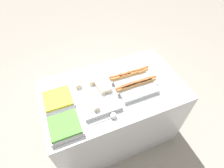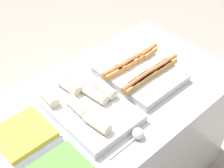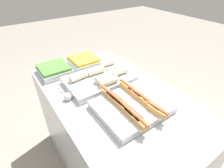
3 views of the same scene
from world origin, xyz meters
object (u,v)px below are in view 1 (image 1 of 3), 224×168
at_px(tray_hotdogs, 133,81).
at_px(tray_wraps, 95,91).
at_px(serving_spoon_near, 112,116).
at_px(tray_side_back, 58,100).
at_px(tray_side_front, 65,127).

xyz_separation_m(tray_hotdogs, tray_wraps, (-0.40, 0.01, -0.00)).
height_order(tray_wraps, serving_spoon_near, tray_wraps).
bearing_deg(serving_spoon_near, tray_side_back, 139.42).
height_order(tray_hotdogs, tray_wraps, tray_wraps).
xyz_separation_m(tray_hotdogs, tray_side_front, (-0.74, -0.25, -0.00)).
bearing_deg(tray_side_front, tray_hotdogs, 18.38).
xyz_separation_m(tray_side_front, serving_spoon_near, (0.40, -0.05, -0.01)).
bearing_deg(tray_side_front, tray_wraps, 37.18).
bearing_deg(serving_spoon_near, tray_side_front, 172.79).
xyz_separation_m(tray_hotdogs, tray_side_back, (-0.74, 0.05, -0.00)).
distance_m(tray_hotdogs, tray_side_front, 0.78).
bearing_deg(tray_side_front, serving_spoon_near, -7.21).
bearing_deg(tray_hotdogs, tray_side_front, -161.62).
distance_m(tray_hotdogs, serving_spoon_near, 0.45).
distance_m(tray_wraps, tray_side_front, 0.43).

